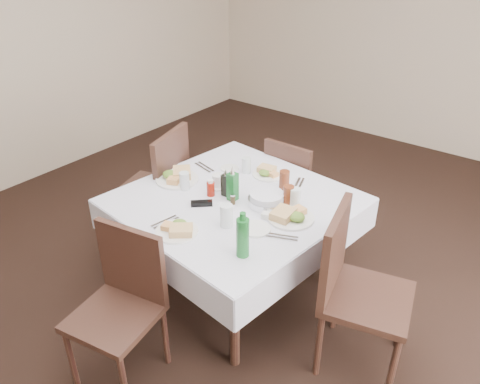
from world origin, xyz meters
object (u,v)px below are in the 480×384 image
Objects in this scene: dining_table at (234,208)px; oil_cruet_dark at (226,184)px; coffee_mug at (219,182)px; chair_east at (352,282)px; oil_cruet_green at (233,185)px; water_n at (246,165)px; ketchup_bottle at (211,188)px; chair_north at (293,183)px; chair_south at (123,296)px; bread_basket at (267,199)px; water_w at (184,181)px; green_bottle at (243,237)px; water_s at (226,216)px; water_e at (295,198)px; chair_west at (160,183)px.

dining_table is 0.18m from oil_cruet_dark.
dining_table is 7.79× the size of oil_cruet_dark.
chair_east is at bearing -7.93° from coffee_mug.
oil_cruet_dark is at bearing 166.63° from oil_cruet_green.
water_n reaches higher than ketchup_bottle.
dining_table is 0.85m from chair_north.
chair_south is 1.34m from water_n.
dining_table is 6.22× the size of bread_basket.
oil_cruet_dark is (0.28, 0.11, 0.02)m from water_w.
water_w is (-0.29, 0.84, 0.29)m from chair_south.
water_w reaches higher than coffee_mug.
water_w is at bearing -164.10° from dining_table.
oil_cruet_dark reaches higher than chair_north.
chair_north is at bearing 82.79° from ketchup_bottle.
chair_north is 1.35m from chair_east.
chair_north is 1.04m from water_w.
water_n is 1.01m from green_bottle.
coffee_mug is (-0.11, 0.06, -0.04)m from oil_cruet_dark.
water_n is at bearing 104.50° from oil_cruet_dark.
water_s reaches higher than water_n.
chair_east is 0.83m from water_s.
coffee_mug is (-1.12, 0.16, 0.22)m from chair_east.
oil_cruet_dark is at bearing 174.38° from chair_east.
water_n is 0.61× the size of oil_cruet_dark.
dining_table is 0.43m from water_e.
chair_west is at bearing 179.89° from coffee_mug.
chair_south is 6.67× the size of coffee_mug.
chair_north reaches higher than water_n.
water_w is at bearing -168.07° from ketchup_bottle.
bread_basket is at bearing -152.42° from water_e.
bread_basket is 2.12× the size of ketchup_bottle.
water_s is at bearing -19.84° from chair_west.
water_e is 0.57m from coffee_mug.
chair_south is 1.09m from bread_basket.
ketchup_bottle is 0.42× the size of green_bottle.
chair_east is 0.99× the size of chair_west.
bread_basket is (-0.72, 0.17, 0.22)m from chair_east.
water_e is 1.14× the size of ketchup_bottle.
bread_basket is at bearing 13.60° from oil_cruet_dark.
ketchup_bottle is at bearing 145.31° from green_bottle.
chair_east is at bearing -43.62° from chair_north.
green_bottle is at bearing -144.46° from chair_east.
water_s is at bearing -19.21° from water_w.
water_s is (0.33, -0.65, 0.01)m from water_n.
water_e is at bearing 155.45° from chair_east.
dining_table is at bearing 174.27° from chair_east.
bread_basket reaches higher than dining_table.
ketchup_bottle is (-0.32, 0.22, -0.02)m from water_s.
chair_south is 6.42× the size of water_s.
chair_north is 7.04× the size of water_w.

